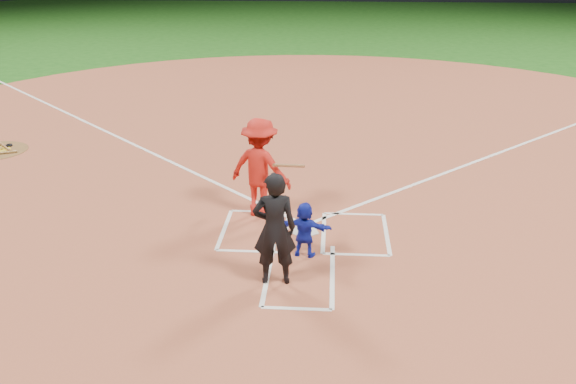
# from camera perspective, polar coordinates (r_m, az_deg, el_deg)

# --- Properties ---
(ground) EXTENTS (120.00, 120.00, 0.00)m
(ground) POSITION_cam_1_polar(r_m,az_deg,el_deg) (12.58, 1.49, -3.59)
(ground) COLOR #184D13
(ground) RESTS_ON ground
(home_plate_dirt) EXTENTS (28.00, 28.00, 0.01)m
(home_plate_dirt) POSITION_cam_1_polar(r_m,az_deg,el_deg) (18.17, 2.36, 4.56)
(home_plate_dirt) COLOR #9B4B33
(home_plate_dirt) RESTS_ON ground
(home_plate) EXTENTS (0.60, 0.60, 0.02)m
(home_plate) POSITION_cam_1_polar(r_m,az_deg,el_deg) (12.57, 1.49, -3.51)
(home_plate) COLOR silver
(home_plate) RESTS_ON home_plate_dirt
(on_deck_bat_a) EXTENTS (0.62, 0.66, 0.06)m
(on_deck_bat_a) POSITION_cam_1_polar(r_m,az_deg,el_deg) (19.13, -23.88, 3.71)
(on_deck_bat_a) COLOR #986137
(on_deck_bat_a) RESTS_ON on_deck_circle
(on_deck_bat_c) EXTENTS (0.79, 0.42, 0.06)m
(on_deck_bat_c) POSITION_cam_1_polar(r_m,az_deg,el_deg) (18.60, -24.22, 3.18)
(on_deck_bat_c) COLOR olive
(on_deck_bat_c) RESTS_ON on_deck_circle
(bat_weight_donut) EXTENTS (0.19, 0.19, 0.05)m
(bat_weight_donut) POSITION_cam_1_polar(r_m,az_deg,el_deg) (19.24, -23.55, 3.84)
(bat_weight_donut) COLOR black
(bat_weight_donut) RESTS_ON on_deck_circle
(catcher) EXTENTS (0.99, 0.50, 1.03)m
(catcher) POSITION_cam_1_polar(r_m,az_deg,el_deg) (11.45, 1.49, -3.35)
(catcher) COLOR #1623B4
(catcher) RESTS_ON home_plate_dirt
(umpire) EXTENTS (0.76, 0.54, 1.94)m
(umpire) POSITION_cam_1_polar(r_m,az_deg,el_deg) (10.40, -1.21, -3.29)
(umpire) COLOR black
(umpire) RESTS_ON home_plate_dirt
(chalk_markings) EXTENTS (28.35, 17.32, 0.01)m
(chalk_markings) POSITION_cam_1_polar(r_m,az_deg,el_deg) (17.49, 2.29, 3.90)
(chalk_markings) COLOR white
(chalk_markings) RESTS_ON home_plate_dirt
(batter_at_plate) EXTENTS (1.67, 1.19, 2.05)m
(batter_at_plate) POSITION_cam_1_polar(r_m,az_deg,el_deg) (12.97, -2.49, 2.17)
(batter_at_plate) COLOR red
(batter_at_plate) RESTS_ON home_plate_dirt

